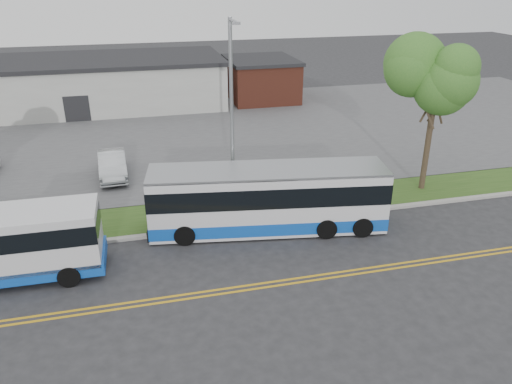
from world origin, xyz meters
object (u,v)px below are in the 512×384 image
object	(u,v)px
transit_bus	(268,199)
parked_car_a	(112,165)
streetlight_near	(232,114)
tree_east	(437,81)
shuttle_bus	(20,243)

from	to	relation	value
transit_bus	parked_car_a	bearing A→B (deg)	139.44
transit_bus	parked_car_a	xyz separation A→B (m)	(-7.30, 8.47, -0.73)
transit_bus	streetlight_near	bearing A→B (deg)	128.31
streetlight_near	parked_car_a	size ratio (longest dim) A/B	2.11
tree_east	transit_bus	distance (m)	11.09
shuttle_bus	parked_car_a	world-z (taller)	shuttle_bus
parked_car_a	transit_bus	bearing A→B (deg)	-51.84
streetlight_near	shuttle_bus	bearing A→B (deg)	-158.57
tree_east	parked_car_a	size ratio (longest dim) A/B	1.85
tree_east	parked_car_a	bearing A→B (deg)	160.45
tree_east	streetlight_near	distance (m)	11.05
parked_car_a	shuttle_bus	bearing A→B (deg)	-111.08
tree_east	shuttle_bus	world-z (taller)	tree_east
shuttle_bus	parked_car_a	size ratio (longest dim) A/B	1.70
parked_car_a	tree_east	bearing A→B (deg)	-22.15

